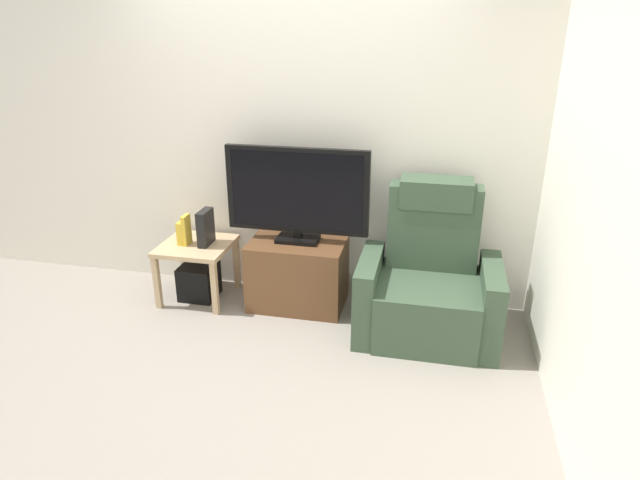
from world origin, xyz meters
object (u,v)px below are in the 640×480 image
(book_leftmost, at_px, (182,233))
(game_console, at_px, (206,228))
(side_table, at_px, (196,252))
(book_middle, at_px, (186,230))
(television, at_px, (297,193))
(subwoofer_box, at_px, (199,281))
(tv_stand, at_px, (298,273))
(recliner_armchair, at_px, (429,283))

(book_leftmost, height_order, game_console, game_console)
(side_table, xyz_separation_m, book_middle, (-0.06, -0.02, 0.19))
(television, relative_size, side_table, 2.00)
(subwoofer_box, height_order, book_middle, book_middle)
(television, bearing_deg, game_console, -175.46)
(television, xyz_separation_m, subwoofer_box, (-0.82, -0.07, -0.78))
(game_console, bearing_deg, book_leftmost, -171.03)
(side_table, bearing_deg, subwoofer_box, -90.00)
(tv_stand, bearing_deg, game_console, -176.95)
(side_table, relative_size, book_middle, 2.25)
(television, height_order, game_console, television)
(book_leftmost, bearing_deg, tv_stand, 4.29)
(television, height_order, recliner_armchair, television)
(subwoofer_box, distance_m, book_leftmost, 0.43)
(tv_stand, distance_m, game_console, 0.80)
(side_table, bearing_deg, book_middle, -161.13)
(side_table, relative_size, subwoofer_box, 1.95)
(recliner_armchair, height_order, book_leftmost, recliner_armchair)
(television, xyz_separation_m, game_console, (-0.73, -0.06, -0.31))
(television, height_order, book_leftmost, television)
(television, xyz_separation_m, recliner_armchair, (1.01, -0.20, -0.55))
(side_table, xyz_separation_m, game_console, (0.09, 0.01, 0.21))
(television, relative_size, recliner_armchair, 1.00)
(television, bearing_deg, subwoofer_box, -175.26)
(recliner_armchair, bearing_deg, game_console, -173.27)
(book_leftmost, bearing_deg, recliner_armchair, -3.20)
(side_table, height_order, game_console, game_console)
(side_table, relative_size, book_leftmost, 2.94)
(television, bearing_deg, recliner_armchair, -10.95)
(recliner_armchair, xyz_separation_m, book_leftmost, (-1.93, 0.11, 0.19))
(side_table, distance_m, subwoofer_box, 0.25)
(game_console, bearing_deg, recliner_armchair, -4.54)
(television, xyz_separation_m, book_middle, (-0.87, -0.09, -0.33))
(side_table, distance_m, game_console, 0.23)
(television, xyz_separation_m, book_leftmost, (-0.92, -0.09, -0.36))
(recliner_armchair, distance_m, side_table, 1.83)
(tv_stand, distance_m, book_leftmost, 0.96)
(subwoofer_box, bearing_deg, television, 4.74)
(game_console, bearing_deg, television, 4.54)
(television, bearing_deg, tv_stand, -90.00)
(book_middle, distance_m, game_console, 0.15)
(television, distance_m, game_console, 0.79)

